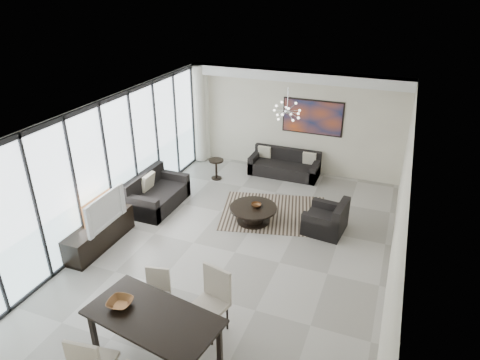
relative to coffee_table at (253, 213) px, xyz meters
The scene contains 18 objects.
room_shell 1.86m from the coffee_table, 67.90° to the right, with size 6.00×9.00×2.90m.
window_wall 3.32m from the coffee_table, 155.13° to the right, with size 0.37×8.95×2.90m.
soffit 3.94m from the coffee_table, 88.79° to the left, with size 5.98×0.40×0.26m, color white.
painting 3.53m from the coffee_table, 79.94° to the left, with size 1.68×0.04×0.98m, color #BF4A1A.
chandelier 2.48m from the coffee_table, 73.23° to the left, with size 0.66×0.66×0.71m.
rug 0.67m from the coffee_table, 58.20° to the left, with size 2.47×1.90×0.01m, color black.
coffee_table is the anchor object (origin of this frame).
bowl_coffee 0.21m from the coffee_table, 36.25° to the left, with size 0.24×0.24×0.08m, color brown.
sofa_main 2.77m from the coffee_table, 90.97° to the left, with size 1.94×0.79×0.71m.
loveseat 2.49m from the coffee_table, behind, with size 0.93×1.66×0.83m.
armchair 1.67m from the coffee_table, ahead, with size 0.93×0.97×0.74m.
side_table 2.51m from the coffee_table, 134.13° to the left, with size 0.42×0.42×0.57m.
tv_console 3.41m from the coffee_table, 142.38° to the right, with size 0.50×1.79×0.56m, color black.
television 3.35m from the coffee_table, 140.63° to the right, with size 1.20×0.16×0.69m, color gray.
dining_table 4.23m from the coffee_table, 90.26° to the right, with size 2.10×1.29×0.82m.
dining_chair_nw 3.43m from the coffee_table, 97.97° to the right, with size 0.48×0.48×0.88m.
dining_chair_ne 3.40m from the coffee_table, 81.11° to the right, with size 0.62×0.62×1.12m.
bowl_dining 4.28m from the coffee_table, 97.81° to the right, with size 0.36×0.36×0.09m, color brown.
Camera 1 is at (2.76, -6.76, 5.21)m, focal length 32.00 mm.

